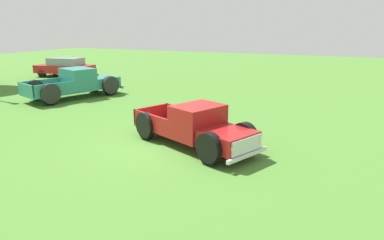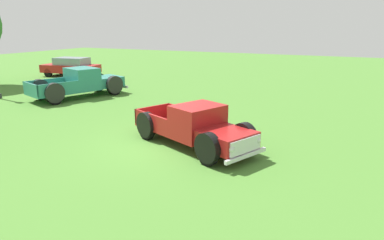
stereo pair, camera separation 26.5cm
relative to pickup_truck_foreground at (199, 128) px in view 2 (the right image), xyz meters
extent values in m
plane|color=#477A2D|center=(-0.23, 1.24, -0.69)|extent=(80.00, 80.00, 0.00)
cube|color=maroon|center=(-0.51, -1.17, -0.07)|extent=(1.89, 1.88, 0.52)
cube|color=silver|center=(-0.80, -1.84, -0.07)|extent=(1.22, 0.57, 0.44)
sphere|color=silver|center=(-0.26, -2.05, -0.05)|extent=(0.19, 0.19, 0.19)
sphere|color=silver|center=(-1.32, -1.59, -0.05)|extent=(0.19, 0.19, 0.19)
cube|color=maroon|center=(0.02, 0.05, 0.21)|extent=(1.95, 1.77, 1.09)
cube|color=#8C9EA8|center=(-0.21, -0.48, 0.45)|extent=(1.27, 0.58, 0.48)
cube|color=maroon|center=(0.67, 1.54, -0.28)|extent=(2.25, 2.46, 0.10)
cube|color=maroon|center=(1.36, 1.24, 0.02)|extent=(0.86, 1.86, 0.52)
cube|color=maroon|center=(-0.03, 1.84, 0.02)|extent=(0.86, 1.86, 0.52)
cube|color=maroon|center=(1.05, 2.42, 0.02)|extent=(1.49, 0.70, 0.52)
cylinder|color=black|center=(0.23, -1.48, -0.33)|extent=(0.48, 0.75, 0.72)
cylinder|color=#B7B7BC|center=(0.24, -1.49, -0.33)|extent=(0.32, 0.36, 0.29)
cylinder|color=black|center=(0.23, -1.48, -0.15)|extent=(0.61, 0.94, 0.91)
cylinder|color=black|center=(-1.24, -0.85, -0.33)|extent=(0.48, 0.75, 0.72)
cylinder|color=#B7B7BC|center=(-1.25, -0.84, -0.33)|extent=(0.32, 0.36, 0.29)
cylinder|color=black|center=(-1.24, -0.85, -0.15)|extent=(0.61, 0.94, 0.91)
cylinder|color=black|center=(1.49, 1.44, -0.33)|extent=(0.48, 0.75, 0.72)
cylinder|color=#B7B7BC|center=(1.50, 1.43, -0.33)|extent=(0.32, 0.36, 0.29)
cylinder|color=black|center=(1.49, 1.44, -0.15)|extent=(0.61, 0.94, 0.91)
cylinder|color=black|center=(0.03, 2.07, -0.33)|extent=(0.48, 0.75, 0.72)
cylinder|color=#B7B7BC|center=(0.02, 2.08, -0.33)|extent=(0.32, 0.36, 0.29)
cylinder|color=black|center=(0.03, 2.07, -0.15)|extent=(0.61, 0.94, 0.91)
cube|color=silver|center=(-0.81, -1.87, -0.37)|extent=(1.63, 0.78, 0.11)
cube|color=#2D8475|center=(6.44, 9.08, 0.01)|extent=(2.05, 2.07, 0.59)
cube|color=silver|center=(7.22, 8.81, 0.01)|extent=(0.54, 1.41, 0.50)
sphere|color=silver|center=(7.41, 9.43, 0.04)|extent=(0.21, 0.21, 0.21)
sphere|color=silver|center=(6.99, 8.20, 0.04)|extent=(0.21, 0.21, 0.21)
cube|color=#2D8475|center=(5.02, 9.57, 0.33)|extent=(1.90, 2.15, 1.23)
cube|color=#8C9EA8|center=(5.64, 9.35, 0.60)|extent=(0.55, 1.48, 0.54)
cube|color=#2D8475|center=(3.29, 10.16, -0.23)|extent=(2.72, 2.43, 0.11)
cube|color=#2D8475|center=(3.57, 10.97, 0.12)|extent=(2.16, 0.82, 0.59)
cube|color=#2D8475|center=(3.02, 9.35, 0.12)|extent=(2.16, 0.82, 0.59)
cube|color=#2D8475|center=(2.27, 10.51, 0.12)|extent=(0.67, 1.72, 0.59)
cylinder|color=black|center=(6.73, 9.93, -0.29)|extent=(0.85, 0.49, 0.82)
cylinder|color=#B7B7BC|center=(6.74, 9.94, -0.29)|extent=(0.39, 0.35, 0.33)
cylinder|color=black|center=(6.73, 9.93, -0.08)|extent=(1.07, 0.62, 1.03)
cylinder|color=black|center=(6.15, 8.22, -0.29)|extent=(0.85, 0.49, 0.82)
cylinder|color=#B7B7BC|center=(6.14, 8.21, -0.29)|extent=(0.39, 0.35, 0.33)
cylinder|color=black|center=(6.15, 8.22, -0.08)|extent=(1.07, 0.62, 1.03)
cylinder|color=black|center=(3.33, 11.10, -0.29)|extent=(0.85, 0.49, 0.82)
cylinder|color=#B7B7BC|center=(3.34, 11.11, -0.29)|extent=(0.39, 0.35, 0.33)
cylinder|color=black|center=(3.33, 11.10, -0.08)|extent=(1.07, 0.62, 1.03)
cylinder|color=black|center=(2.75, 9.40, -0.29)|extent=(0.85, 0.49, 0.82)
cylinder|color=#B7B7BC|center=(2.74, 9.39, -0.29)|extent=(0.39, 0.35, 0.33)
cylinder|color=black|center=(2.75, 9.40, -0.08)|extent=(1.07, 0.62, 1.03)
cube|color=silver|center=(7.26, 8.79, -0.33)|extent=(0.74, 1.89, 0.13)
cube|color=#B21E1E|center=(10.85, 16.19, -0.06)|extent=(2.52, 4.71, 0.61)
cube|color=#7F939E|center=(10.87, 16.04, 0.52)|extent=(1.92, 2.72, 0.56)
cylinder|color=black|center=(9.80, 17.56, -0.37)|extent=(0.31, 0.68, 0.65)
cylinder|color=black|center=(11.41, 17.82, -0.37)|extent=(0.31, 0.68, 0.65)
cylinder|color=black|center=(10.29, 14.55, -0.37)|extent=(0.31, 0.68, 0.65)
cylinder|color=black|center=(11.90, 14.81, -0.37)|extent=(0.31, 0.68, 0.65)
camera|label=1|loc=(-10.04, -4.26, 3.27)|focal=32.35mm
camera|label=2|loc=(-9.93, -4.50, 3.27)|focal=32.35mm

